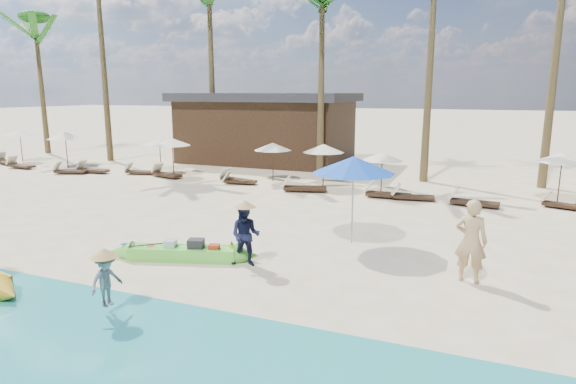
% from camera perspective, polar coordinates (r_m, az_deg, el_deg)
% --- Properties ---
extents(ground, '(240.00, 240.00, 0.00)m').
position_cam_1_polar(ground, '(12.22, -2.18, -9.18)').
color(ground, beige).
rests_on(ground, ground).
extents(wet_sand_strip, '(240.00, 4.50, 0.01)m').
position_cam_1_polar(wet_sand_strip, '(8.38, -17.18, -20.21)').
color(wet_sand_strip, tan).
rests_on(wet_sand_strip, ground).
extents(green_canoe, '(4.42, 1.61, 0.58)m').
position_cam_1_polar(green_canoe, '(13.14, -12.32, -7.03)').
color(green_canoe, '#62DB42').
rests_on(green_canoe, ground).
extents(tourist, '(0.78, 0.56, 1.98)m').
position_cam_1_polar(tourist, '(11.94, 20.86, -5.44)').
color(tourist, tan).
rests_on(tourist, ground).
extents(vendor_green, '(0.89, 0.76, 1.59)m').
position_cam_1_polar(vendor_green, '(12.29, -5.06, -5.16)').
color(vendor_green, '#131734').
rests_on(vendor_green, ground).
extents(vendor_yellow, '(0.53, 0.76, 1.08)m').
position_cam_1_polar(vendor_yellow, '(10.32, -20.75, -9.72)').
color(vendor_yellow, gray).
rests_on(vendor_yellow, ground).
extents(blue_umbrella, '(2.39, 2.39, 2.58)m').
position_cam_1_polar(blue_umbrella, '(13.84, 7.78, 3.20)').
color(blue_umbrella, '#99999E').
rests_on(blue_umbrella, ground).
extents(resort_parasol_0, '(2.00, 2.00, 2.06)m').
position_cam_1_polar(resort_parasol_0, '(35.17, -29.21, 6.20)').
color(resort_parasol_0, '#382617').
rests_on(resort_parasol_0, ground).
extents(lounger_0_right, '(2.01, 1.16, 0.65)m').
position_cam_1_polar(lounger_0_right, '(34.38, -30.54, 3.21)').
color(lounger_0_right, '#382617').
rests_on(lounger_0_right, ground).
extents(resort_parasol_1, '(2.07, 2.07, 2.13)m').
position_cam_1_polar(resort_parasol_1, '(30.75, -24.91, 6.12)').
color(resort_parasol_1, '#382617').
rests_on(resort_parasol_1, ground).
extents(lounger_1_left, '(1.91, 0.70, 0.64)m').
position_cam_1_polar(lounger_1_left, '(32.07, -29.22, 2.83)').
color(lounger_1_left, '#382617').
rests_on(lounger_1_left, ground).
extents(lounger_1_right, '(1.87, 1.08, 0.61)m').
position_cam_1_polar(lounger_1_right, '(28.70, -24.56, 2.36)').
color(lounger_1_right, '#382617').
rests_on(lounger_1_right, ground).
extents(resort_parasol_2, '(1.76, 1.76, 1.82)m').
position_cam_1_polar(resort_parasol_2, '(28.11, -14.99, 5.81)').
color(resort_parasol_2, '#382617').
rests_on(resort_parasol_2, ground).
extents(lounger_2_left, '(1.87, 0.72, 0.62)m').
position_cam_1_polar(lounger_2_left, '(28.53, -22.30, 2.51)').
color(lounger_2_left, '#382617').
rests_on(lounger_2_left, ground).
extents(resort_parasol_3, '(1.93, 1.93, 1.99)m').
position_cam_1_polar(resort_parasol_3, '(26.11, -13.56, 5.79)').
color(resort_parasol_3, '#382617').
rests_on(resort_parasol_3, ground).
extents(lounger_3_left, '(1.73, 0.84, 0.56)m').
position_cam_1_polar(lounger_3_left, '(27.19, -17.26, 2.40)').
color(lounger_3_left, '#382617').
rests_on(lounger_3_left, ground).
extents(lounger_3_right, '(1.95, 1.04, 0.63)m').
position_cam_1_polar(lounger_3_right, '(25.82, -14.32, 2.15)').
color(lounger_3_right, '#382617').
rests_on(lounger_3_right, ground).
extents(resort_parasol_4, '(1.86, 1.86, 1.92)m').
position_cam_1_polar(resort_parasol_4, '(23.76, -1.81, 5.40)').
color(resort_parasol_4, '#382617').
rests_on(resort_parasol_4, ground).
extents(lounger_4_left, '(1.88, 1.01, 0.61)m').
position_cam_1_polar(lounger_4_left, '(23.74, -6.38, 1.60)').
color(lounger_4_left, '#382617').
rests_on(lounger_4_left, ground).
extents(lounger_4_right, '(1.68, 0.76, 0.55)m').
position_cam_1_polar(lounger_4_right, '(23.32, -5.93, 1.38)').
color(lounger_4_right, '#382617').
rests_on(lounger_4_right, ground).
extents(resort_parasol_5, '(1.94, 1.94, 2.00)m').
position_cam_1_polar(resort_parasol_5, '(22.46, 4.24, 5.19)').
color(resort_parasol_5, '#382617').
rests_on(resort_parasol_5, ground).
extents(lounger_5_left, '(2.08, 1.11, 0.68)m').
position_cam_1_polar(lounger_5_left, '(21.43, 1.64, 0.63)').
color(lounger_5_left, '#382617').
rests_on(lounger_5_left, ground).
extents(resort_parasol_6, '(1.78, 1.78, 1.84)m').
position_cam_1_polar(resort_parasol_6, '(21.01, 11.11, 4.14)').
color(resort_parasol_6, '#382617').
rests_on(resort_parasol_6, ground).
extents(lounger_6_left, '(1.95, 0.64, 0.66)m').
position_cam_1_polar(lounger_6_left, '(20.55, 11.40, -0.11)').
color(lounger_6_left, '#382617').
rests_on(lounger_6_left, ground).
extents(lounger_6_right, '(1.80, 0.80, 0.59)m').
position_cam_1_polar(lounger_6_right, '(20.39, 14.33, -0.40)').
color(lounger_6_right, '#382617').
rests_on(lounger_6_right, ground).
extents(resort_parasol_7, '(1.95, 1.95, 2.01)m').
position_cam_1_polar(resort_parasol_7, '(22.10, 29.75, 3.58)').
color(resort_parasol_7, '#382617').
rests_on(resort_parasol_7, ground).
extents(lounger_7_left, '(1.93, 0.79, 0.64)m').
position_cam_1_polar(lounger_7_left, '(20.03, 20.87, -0.98)').
color(lounger_7_left, '#382617').
rests_on(lounger_7_left, ground).
extents(lounger_7_right, '(1.78, 1.07, 0.58)m').
position_cam_1_polar(lounger_7_right, '(21.09, 29.80, -1.22)').
color(lounger_7_right, '#382617').
rests_on(lounger_7_right, ground).
extents(palm_0, '(2.08, 2.08, 9.90)m').
position_cam_1_polar(palm_0, '(39.28, -27.67, 15.96)').
color(palm_0, brown).
rests_on(palm_0, ground).
extents(palm_2, '(2.08, 2.08, 11.33)m').
position_cam_1_polar(palm_2, '(30.02, -9.29, 20.86)').
color(palm_2, brown).
rests_on(palm_2, ground).
extents(palm_3, '(2.08, 2.08, 10.52)m').
position_cam_1_polar(palm_3, '(26.29, 4.08, 20.96)').
color(palm_3, brown).
rests_on(palm_3, ground).
extents(pavilion_west, '(10.80, 6.60, 4.30)m').
position_cam_1_polar(pavilion_west, '(30.73, -2.56, 7.70)').
color(pavilion_west, '#382617').
rests_on(pavilion_west, ground).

